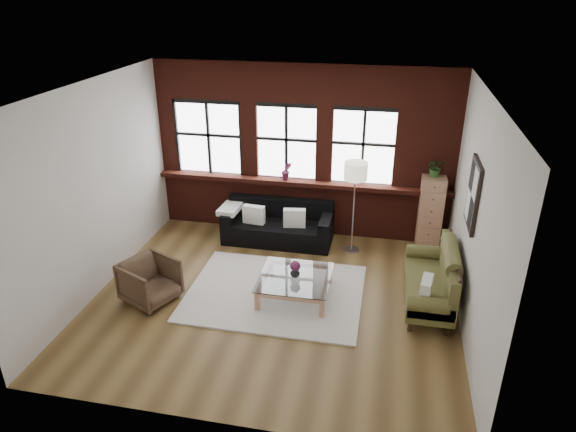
% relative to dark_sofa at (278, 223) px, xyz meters
% --- Properties ---
extents(floor, '(5.50, 5.50, 0.00)m').
position_rel_dark_sofa_xyz_m(floor, '(0.36, -1.90, -0.36)').
color(floor, brown).
rests_on(floor, ground).
extents(ceiling, '(5.50, 5.50, 0.00)m').
position_rel_dark_sofa_xyz_m(ceiling, '(0.36, -1.90, 2.84)').
color(ceiling, white).
rests_on(ceiling, ground).
extents(wall_back, '(5.50, 0.00, 5.50)m').
position_rel_dark_sofa_xyz_m(wall_back, '(0.36, 0.60, 1.24)').
color(wall_back, beige).
rests_on(wall_back, ground).
extents(wall_front, '(5.50, 0.00, 5.50)m').
position_rel_dark_sofa_xyz_m(wall_front, '(0.36, -4.40, 1.24)').
color(wall_front, beige).
rests_on(wall_front, ground).
extents(wall_left, '(0.00, 5.00, 5.00)m').
position_rel_dark_sofa_xyz_m(wall_left, '(-2.39, -1.90, 1.24)').
color(wall_left, beige).
rests_on(wall_left, ground).
extents(wall_right, '(0.00, 5.00, 5.00)m').
position_rel_dark_sofa_xyz_m(wall_right, '(3.11, -1.90, 1.24)').
color(wall_right, beige).
rests_on(wall_right, ground).
extents(brick_backwall, '(5.50, 0.12, 3.20)m').
position_rel_dark_sofa_xyz_m(brick_backwall, '(0.36, 0.54, 1.24)').
color(brick_backwall, '#4E1A12').
rests_on(brick_backwall, floor).
extents(sill_ledge, '(5.50, 0.30, 0.08)m').
position_rel_dark_sofa_xyz_m(sill_ledge, '(0.36, 0.45, 0.68)').
color(sill_ledge, '#4E1A12').
rests_on(sill_ledge, brick_backwall).
extents(window_left, '(1.38, 0.10, 1.50)m').
position_rel_dark_sofa_xyz_m(window_left, '(-1.44, 0.55, 1.39)').
color(window_left, black).
rests_on(window_left, brick_backwall).
extents(window_mid, '(1.38, 0.10, 1.50)m').
position_rel_dark_sofa_xyz_m(window_mid, '(0.06, 0.55, 1.39)').
color(window_mid, black).
rests_on(window_mid, brick_backwall).
extents(window_right, '(1.38, 0.10, 1.50)m').
position_rel_dark_sofa_xyz_m(window_right, '(1.46, 0.55, 1.39)').
color(window_right, black).
rests_on(window_right, brick_backwall).
extents(wall_poster, '(0.05, 0.74, 0.94)m').
position_rel_dark_sofa_xyz_m(wall_poster, '(3.08, -1.60, 1.49)').
color(wall_poster, black).
rests_on(wall_poster, wall_right).
extents(shag_rug, '(2.71, 2.13, 0.03)m').
position_rel_dark_sofa_xyz_m(shag_rug, '(0.34, -1.75, -0.35)').
color(shag_rug, beige).
rests_on(shag_rug, floor).
extents(dark_sofa, '(2.00, 0.81, 0.73)m').
position_rel_dark_sofa_xyz_m(dark_sofa, '(0.00, 0.00, 0.00)').
color(dark_sofa, black).
rests_on(dark_sofa, floor).
extents(pillow_a, '(0.41, 0.18, 0.34)m').
position_rel_dark_sofa_xyz_m(pillow_a, '(-0.43, -0.10, 0.19)').
color(pillow_a, white).
rests_on(pillow_a, dark_sofa).
extents(pillow_b, '(0.42, 0.20, 0.34)m').
position_rel_dark_sofa_xyz_m(pillow_b, '(0.33, -0.10, 0.19)').
color(pillow_b, white).
rests_on(pillow_b, dark_sofa).
extents(vintage_settee, '(0.76, 1.72, 0.92)m').
position_rel_dark_sofa_xyz_m(vintage_settee, '(2.66, -1.55, 0.10)').
color(vintage_settee, brown).
rests_on(vintage_settee, floor).
extents(pillow_settee, '(0.20, 0.40, 0.34)m').
position_rel_dark_sofa_xyz_m(pillow_settee, '(2.58, -2.07, 0.21)').
color(pillow_settee, white).
rests_on(pillow_settee, vintage_settee).
extents(armchair, '(0.97, 0.96, 0.67)m').
position_rel_dark_sofa_xyz_m(armchair, '(-1.47, -2.30, -0.03)').
color(armchair, '#463223').
rests_on(armchair, floor).
extents(coffee_table, '(1.10, 1.10, 0.37)m').
position_rel_dark_sofa_xyz_m(coffee_table, '(0.66, -1.76, -0.19)').
color(coffee_table, tan).
rests_on(coffee_table, shag_rug).
extents(vase, '(0.19, 0.19, 0.16)m').
position_rel_dark_sofa_xyz_m(vase, '(0.66, -1.76, 0.07)').
color(vase, '#B2B2B2').
rests_on(vase, coffee_table).
extents(flowers, '(0.16, 0.16, 0.16)m').
position_rel_dark_sofa_xyz_m(flowers, '(0.66, -1.76, 0.18)').
color(flowers, '#65224A').
rests_on(flowers, vase).
extents(drawer_chest, '(0.42, 0.42, 1.36)m').
position_rel_dark_sofa_xyz_m(drawer_chest, '(2.73, 0.36, 0.32)').
color(drawer_chest, tan).
rests_on(drawer_chest, floor).
extents(potted_plant_top, '(0.36, 0.33, 0.34)m').
position_rel_dark_sofa_xyz_m(potted_plant_top, '(2.73, 0.36, 1.17)').
color(potted_plant_top, '#2D5923').
rests_on(potted_plant_top, drawer_chest).
extents(floor_lamp, '(0.40, 0.40, 1.83)m').
position_rel_dark_sofa_xyz_m(floor_lamp, '(1.39, -0.10, 0.55)').
color(floor_lamp, '#A5A5A8').
rests_on(floor_lamp, floor).
extents(sill_plant, '(0.23, 0.20, 0.35)m').
position_rel_dark_sofa_xyz_m(sill_plant, '(0.08, 0.42, 0.89)').
color(sill_plant, '#65224A').
rests_on(sill_plant, sill_ledge).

